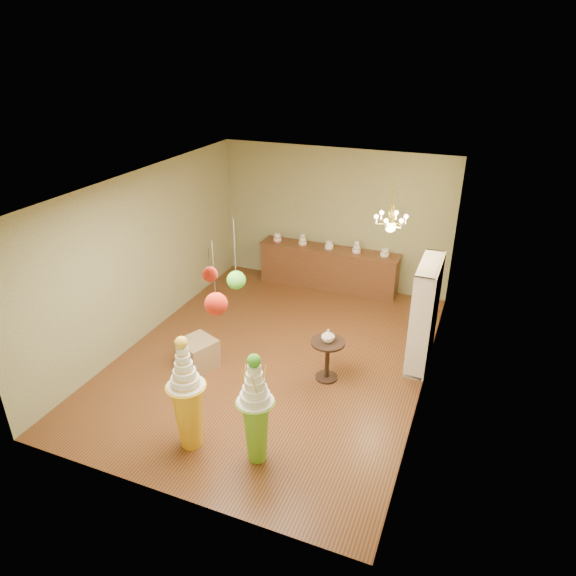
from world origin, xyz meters
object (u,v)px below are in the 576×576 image
at_px(round_table, 327,355).
at_px(sideboard, 328,267).
at_px(pedestal_orange, 188,406).
at_px(pedestal_green, 256,417).

bearing_deg(round_table, sideboard, 107.60).
bearing_deg(pedestal_orange, round_table, 59.69).
bearing_deg(pedestal_orange, pedestal_green, 5.64).
height_order(pedestal_green, sideboard, pedestal_green).
bearing_deg(pedestal_green, sideboard, 97.93).
xyz_separation_m(pedestal_green, sideboard, (-0.73, 5.27, -0.19)).
bearing_deg(pedestal_green, pedestal_orange, -174.36).
bearing_deg(sideboard, pedestal_green, -82.07).
xyz_separation_m(sideboard, round_table, (1.03, -3.25, -0.03)).
distance_m(pedestal_green, round_table, 2.05).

